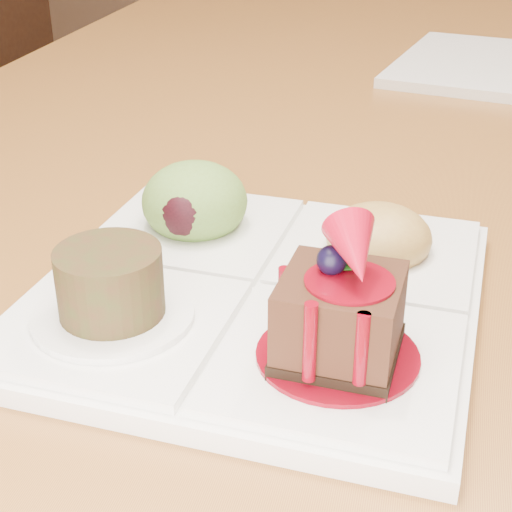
# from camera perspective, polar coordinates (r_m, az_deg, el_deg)

# --- Properties ---
(ground) EXTENTS (6.00, 6.00, 0.00)m
(ground) POSITION_cam_1_polar(r_m,az_deg,el_deg) (1.49, 8.39, -14.75)
(ground) COLOR brown
(dining_table) EXTENTS (1.00, 1.80, 0.75)m
(dining_table) POSITION_cam_1_polar(r_m,az_deg,el_deg) (1.15, 10.76, 11.24)
(dining_table) COLOR #8D5E24
(dining_table) RESTS_ON ground
(chair_left) EXTENTS (0.45, 0.45, 0.83)m
(chair_left) POSITION_cam_1_polar(r_m,az_deg,el_deg) (1.73, -16.20, 8.80)
(chair_left) COLOR black
(chair_left) RESTS_ON ground
(sampler_plate) EXTENTS (0.28, 0.28, 0.10)m
(sampler_plate) POSITION_cam_1_polar(r_m,az_deg,el_deg) (0.48, -0.09, -1.29)
(sampler_plate) COLOR white
(sampler_plate) RESTS_ON dining_table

